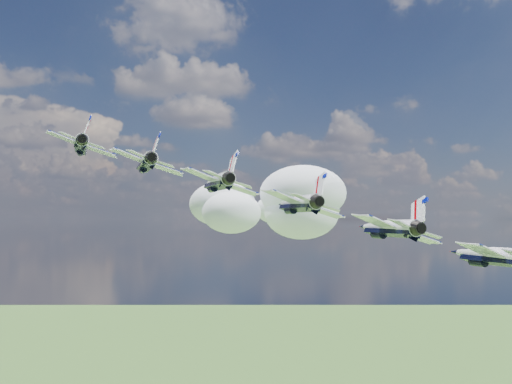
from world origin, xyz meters
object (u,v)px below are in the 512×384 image
object	(u,v)px
jet_4	(387,227)
jet_2	(217,182)
jet_0	(82,145)
jet_5	(490,255)
jet_3	(297,203)
jet_1	(146,162)

from	to	relation	value
jet_4	jet_2	bearing A→B (deg)	141.09
jet_0	jet_5	size ratio (longest dim) A/B	1.00
jet_4	jet_5	xyz separation A→B (m)	(9.09, -7.10, -3.09)
jet_2	jet_3	distance (m)	11.94
jet_3	jet_4	distance (m)	11.94
jet_0	jet_5	distance (m)	59.72
jet_0	jet_2	world-z (taller)	jet_0
jet_1	jet_4	xyz separation A→B (m)	(27.28, -21.30, -9.28)
jet_0	jet_3	xyz separation A→B (m)	(27.28, -21.30, -9.28)
jet_1	jet_5	size ratio (longest dim) A/B	1.00
jet_1	jet_4	bearing A→B (deg)	-38.91
jet_3	jet_5	xyz separation A→B (m)	(18.19, -14.20, -6.18)
jet_2	jet_5	world-z (taller)	jet_2
jet_4	jet_5	bearing A→B (deg)	-38.91
jet_2	jet_5	bearing A→B (deg)	-38.91
jet_0	jet_2	bearing A→B (deg)	-38.91
jet_4	jet_3	bearing A→B (deg)	141.09
jet_3	jet_0	bearing A→B (deg)	141.09
jet_5	jet_1	bearing A→B (deg)	141.09
jet_1	jet_5	distance (m)	47.77
jet_2	jet_4	bearing A→B (deg)	-38.91
jet_1	jet_3	distance (m)	23.89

